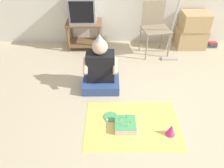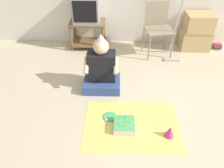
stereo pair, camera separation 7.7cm
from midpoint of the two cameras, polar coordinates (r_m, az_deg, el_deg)
ground_plane at (r=2.83m, az=15.55°, el=-10.25°), size 16.00×16.00×0.00m
tv_stand at (r=4.27m, az=-7.67°, el=13.24°), size 0.65×0.44×0.51m
tv at (r=4.12m, az=-8.19°, el=18.80°), size 0.47×0.43×0.46m
folding_chair at (r=4.04m, az=10.52°, el=15.15°), size 0.53×0.49×0.91m
cardboard_box_stack at (r=4.48m, az=19.81°, el=12.98°), size 0.54×0.41×0.68m
dust_mop at (r=3.99m, az=14.64°, el=10.73°), size 0.28×0.35×1.12m
book_pile at (r=4.75m, az=24.25°, el=9.35°), size 0.19×0.15×0.10m
person_seated at (r=3.13m, az=-3.68°, el=3.55°), size 0.53×0.41×0.84m
party_cloth at (r=2.74m, az=4.60°, el=-10.48°), size 1.17×0.83×0.01m
birthday_cake at (r=2.68m, az=2.68°, el=-10.52°), size 0.26×0.26×0.15m
party_hat_blue at (r=2.66m, az=14.35°, el=-11.53°), size 0.11×0.11×0.15m
paper_plate at (r=2.82m, az=-1.10°, el=-8.51°), size 0.17×0.17×0.01m
plastic_spoon_near at (r=2.77m, az=-2.05°, el=-9.58°), size 0.04×0.15×0.01m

